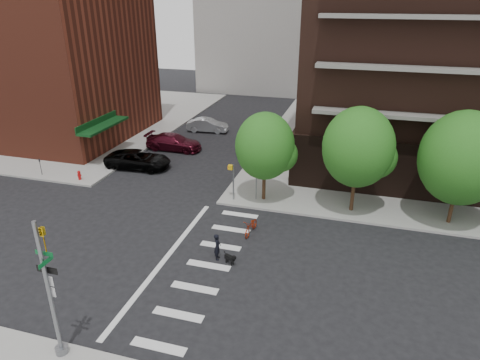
% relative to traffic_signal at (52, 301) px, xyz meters
% --- Properties ---
extents(ground, '(120.00, 120.00, 0.00)m').
position_rel_traffic_signal_xyz_m(ground, '(0.47, 7.49, -2.70)').
color(ground, black).
rests_on(ground, ground).
extents(sidewalk_ne, '(39.00, 33.00, 0.15)m').
position_rel_traffic_signal_xyz_m(sidewalk_ne, '(20.97, 30.99, -2.62)').
color(sidewalk_ne, gray).
rests_on(sidewalk_ne, ground).
extents(sidewalk_nw, '(31.00, 33.00, 0.15)m').
position_rel_traffic_signal_xyz_m(sidewalk_nw, '(-24.03, 30.99, -2.62)').
color(sidewalk_nw, gray).
rests_on(sidewalk_nw, ground).
extents(crosswalk, '(3.85, 13.00, 0.01)m').
position_rel_traffic_signal_xyz_m(crosswalk, '(2.68, 7.49, -2.69)').
color(crosswalk, silver).
rests_on(crosswalk, ground).
extents(midrise_nw, '(21.40, 15.50, 20.00)m').
position_rel_traffic_signal_xyz_m(midrise_nw, '(-21.53, 25.49, 7.45)').
color(midrise_nw, maroon).
rests_on(midrise_nw, sidewalk_nw).
extents(tree_a, '(4.00, 4.00, 5.90)m').
position_rel_traffic_signal_xyz_m(tree_a, '(4.47, 15.99, 1.35)').
color(tree_a, '#301E11').
rests_on(tree_a, sidewalk_ne).
extents(tree_b, '(4.50, 4.50, 6.65)m').
position_rel_traffic_signal_xyz_m(tree_b, '(10.47, 15.99, 1.85)').
color(tree_b, '#301E11').
rests_on(tree_b, sidewalk_ne).
extents(tree_c, '(5.00, 5.00, 6.80)m').
position_rel_traffic_signal_xyz_m(tree_c, '(16.47, 15.99, 1.75)').
color(tree_c, '#301E11').
rests_on(tree_c, sidewalk_ne).
extents(traffic_signal, '(0.90, 0.75, 6.00)m').
position_rel_traffic_signal_xyz_m(traffic_signal, '(0.00, 0.00, 0.00)').
color(traffic_signal, slate).
rests_on(traffic_signal, sidewalk_s).
extents(pedestrian_signal, '(2.18, 0.67, 2.60)m').
position_rel_traffic_signal_xyz_m(pedestrian_signal, '(2.79, 15.42, -0.84)').
color(pedestrian_signal, slate).
rests_on(pedestrian_signal, sidewalk_ne).
extents(fire_hydrant, '(0.24, 0.24, 0.73)m').
position_rel_traffic_signal_xyz_m(fire_hydrant, '(-10.03, 15.29, -2.15)').
color(fire_hydrant, '#A50C0C').
rests_on(fire_hydrant, sidewalk_nw).
extents(parking_meter, '(0.10, 0.08, 1.32)m').
position_rel_traffic_signal_xyz_m(parking_meter, '(-13.53, 15.29, -1.74)').
color(parking_meter, black).
rests_on(parking_meter, sidewalk_nw).
extents(parked_car_black, '(2.83, 5.53, 1.50)m').
position_rel_traffic_signal_xyz_m(parked_car_black, '(-7.01, 19.09, -1.95)').
color(parked_car_black, black).
rests_on(parked_car_black, ground).
extents(parked_car_maroon, '(2.15, 5.24, 1.52)m').
position_rel_traffic_signal_xyz_m(parked_car_maroon, '(-6.04, 24.10, -1.94)').
color(parked_car_maroon, '#470D1A').
rests_on(parked_car_maroon, ground).
extents(parked_car_silver, '(1.92, 4.43, 1.42)m').
position_rel_traffic_signal_xyz_m(parked_car_silver, '(-5.03, 30.39, -1.99)').
color(parked_car_silver, '#B1B5BA').
rests_on(parked_car_silver, ground).
extents(scooter, '(0.83, 1.93, 0.98)m').
position_rel_traffic_signal_xyz_m(scooter, '(4.79, 11.39, -2.21)').
color(scooter, '#9C2309').
rests_on(scooter, ground).
extents(dog_walker, '(0.63, 0.48, 1.53)m').
position_rel_traffic_signal_xyz_m(dog_walker, '(3.72, 8.24, -1.93)').
color(dog_walker, black).
rests_on(dog_walker, ground).
extents(dog, '(0.72, 0.44, 0.61)m').
position_rel_traffic_signal_xyz_m(dog, '(4.54, 7.96, -2.32)').
color(dog, black).
rests_on(dog, ground).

